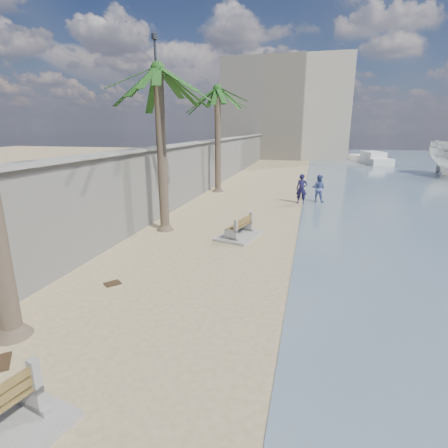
{
  "coord_description": "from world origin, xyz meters",
  "views": [
    {
      "loc": [
        2.43,
        -4.66,
        4.53
      ],
      "look_at": [
        -0.5,
        7.0,
        1.2
      ],
      "focal_mm": 28.0,
      "sensor_mm": 36.0,
      "label": 1
    }
  ],
  "objects_px": {
    "palm_back": "(218,90)",
    "person_a": "(302,187)",
    "bench_far": "(239,229)",
    "person_b": "(319,187)",
    "yacht_far": "(369,160)",
    "palm_mid": "(158,71)"
  },
  "relations": [
    {
      "from": "palm_back",
      "to": "person_a",
      "type": "height_order",
      "value": "palm_back"
    },
    {
      "from": "bench_far",
      "to": "person_b",
      "type": "distance_m",
      "value": 9.08
    },
    {
      "from": "person_a",
      "to": "yacht_far",
      "type": "height_order",
      "value": "person_a"
    },
    {
      "from": "palm_mid",
      "to": "person_b",
      "type": "xyz_separation_m",
      "value": [
        6.81,
        8.17,
        -5.8
      ]
    },
    {
      "from": "person_b",
      "to": "palm_mid",
      "type": "bearing_deg",
      "value": 65.08
    },
    {
      "from": "person_b",
      "to": "yacht_far",
      "type": "distance_m",
      "value": 29.07
    },
    {
      "from": "palm_mid",
      "to": "yacht_far",
      "type": "xyz_separation_m",
      "value": [
        13.68,
        36.4,
        -6.4
      ]
    },
    {
      "from": "palm_mid",
      "to": "palm_back",
      "type": "bearing_deg",
      "value": 91.32
    },
    {
      "from": "bench_far",
      "to": "palm_back",
      "type": "distance_m",
      "value": 12.9
    },
    {
      "from": "bench_far",
      "to": "palm_back",
      "type": "bearing_deg",
      "value": 109.67
    },
    {
      "from": "person_a",
      "to": "yacht_far",
      "type": "relative_size",
      "value": 0.22
    },
    {
      "from": "person_b",
      "to": "person_a",
      "type": "bearing_deg",
      "value": 52.33
    },
    {
      "from": "bench_far",
      "to": "person_a",
      "type": "xyz_separation_m",
      "value": [
        2.31,
        7.66,
        0.66
      ]
    },
    {
      "from": "person_a",
      "to": "person_b",
      "type": "height_order",
      "value": "person_a"
    },
    {
      "from": "palm_mid",
      "to": "yacht_far",
      "type": "relative_size",
      "value": 0.84
    },
    {
      "from": "palm_mid",
      "to": "person_b",
      "type": "bearing_deg",
      "value": 50.16
    },
    {
      "from": "person_a",
      "to": "palm_mid",
      "type": "bearing_deg",
      "value": -128.09
    },
    {
      "from": "bench_far",
      "to": "person_b",
      "type": "xyz_separation_m",
      "value": [
        3.31,
        8.43,
        0.57
      ]
    },
    {
      "from": "palm_back",
      "to": "person_a",
      "type": "distance_m",
      "value": 8.92
    },
    {
      "from": "palm_mid",
      "to": "palm_back",
      "type": "height_order",
      "value": "palm_back"
    },
    {
      "from": "palm_back",
      "to": "palm_mid",
      "type": "bearing_deg",
      "value": -88.68
    },
    {
      "from": "palm_mid",
      "to": "palm_back",
      "type": "xyz_separation_m",
      "value": [
        -0.23,
        10.18,
        0.22
      ]
    }
  ]
}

